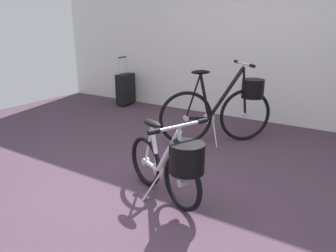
# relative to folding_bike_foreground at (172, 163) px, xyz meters

# --- Properties ---
(ground_plane) EXTENTS (7.51, 7.51, 0.00)m
(ground_plane) POSITION_rel_folding_bike_foreground_xyz_m (-0.22, -0.14, -0.34)
(ground_plane) COLOR #473342
(back_wall) EXTENTS (7.51, 0.10, 3.17)m
(back_wall) POSITION_rel_folding_bike_foreground_xyz_m (-0.22, 2.71, 1.24)
(back_wall) COLOR white
(back_wall) RESTS_ON ground_plane
(folding_bike_foreground) EXTENTS (0.90, 0.52, 0.68)m
(folding_bike_foreground) POSITION_rel_folding_bike_foreground_xyz_m (0.00, 0.00, 0.00)
(folding_bike_foreground) COLOR black
(folding_bike_foreground) RESTS_ON ground_plane
(display_bike_left) EXTENTS (1.01, 0.98, 0.95)m
(display_bike_left) POSITION_rel_folding_bike_foreground_xyz_m (-0.22, 1.55, 0.10)
(display_bike_left) COLOR black
(display_bike_left) RESTS_ON ground_plane
(rolling_suitcase) EXTENTS (0.22, 0.38, 0.83)m
(rolling_suitcase) POSITION_rel_folding_bike_foreground_xyz_m (-2.46, 2.38, -0.06)
(rolling_suitcase) COLOR black
(rolling_suitcase) RESTS_ON ground_plane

